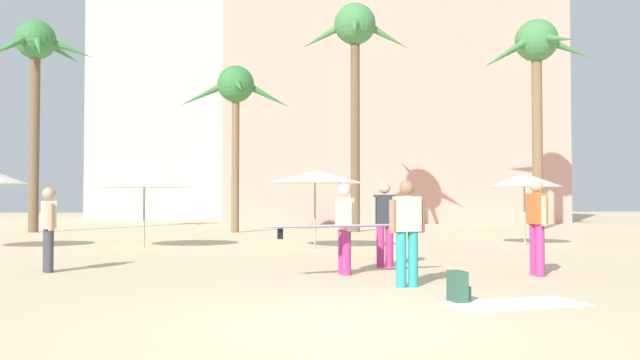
% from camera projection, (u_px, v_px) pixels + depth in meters
% --- Properties ---
extents(ground, '(120.00, 120.00, 0.00)m').
position_uv_depth(ground, '(341.00, 327.00, 6.91)').
color(ground, beige).
extents(hotel_pink, '(19.73, 10.74, 16.31)m').
position_uv_depth(hotel_pink, '(383.00, 93.00, 41.10)').
color(hotel_pink, '#DB9989').
rests_on(hotel_pink, ground).
extents(hotel_tower_gray, '(14.15, 8.01, 24.73)m').
position_uv_depth(hotel_tower_gray, '(200.00, 48.00, 46.69)').
color(hotel_tower_gray, '#BCB7AD').
rests_on(hotel_tower_gray, ground).
extents(palm_tree_far_left, '(5.13, 5.12, 9.60)m').
position_uv_depth(palm_tree_far_left, '(537.00, 58.00, 29.27)').
color(palm_tree_far_left, brown).
rests_on(palm_tree_far_left, ground).
extents(palm_tree_left, '(4.81, 4.99, 9.72)m').
position_uv_depth(palm_tree_left, '(355.00, 43.00, 27.27)').
color(palm_tree_left, brown).
rests_on(palm_tree_left, ground).
extents(palm_tree_center, '(4.79, 4.84, 6.94)m').
position_uv_depth(palm_tree_center, '(236.00, 95.00, 26.68)').
color(palm_tree_center, brown).
rests_on(palm_tree_center, ground).
extents(palm_tree_right, '(4.64, 4.35, 8.86)m').
position_uv_depth(palm_tree_right, '(36.00, 59.00, 26.77)').
color(palm_tree_right, brown).
rests_on(palm_tree_right, ground).
extents(cafe_umbrella_1, '(2.70, 2.70, 2.23)m').
position_uv_depth(cafe_umbrella_1, '(144.00, 178.00, 18.19)').
color(cafe_umbrella_1, gray).
rests_on(cafe_umbrella_1, ground).
extents(cafe_umbrella_2, '(2.17, 2.17, 2.15)m').
position_uv_depth(cafe_umbrella_2, '(524.00, 180.00, 19.16)').
color(cafe_umbrella_2, gray).
rests_on(cafe_umbrella_2, ground).
extents(cafe_umbrella_3, '(2.78, 2.78, 2.18)m').
position_uv_depth(cafe_umbrella_3, '(315.00, 177.00, 17.85)').
color(cafe_umbrella_3, gray).
rests_on(cafe_umbrella_3, ground).
extents(beach_towel, '(1.96, 1.13, 0.01)m').
position_uv_depth(beach_towel, '(514.00, 304.00, 8.43)').
color(beach_towel, white).
rests_on(beach_towel, ground).
extents(backpack, '(0.28, 0.32, 0.42)m').
position_uv_depth(backpack, '(458.00, 287.00, 8.56)').
color(backpack, '#305843').
rests_on(backpack, ground).
extents(person_far_right, '(3.11, 1.32, 1.67)m').
position_uv_depth(person_far_right, '(345.00, 225.00, 11.61)').
color(person_far_right, '#B7337F').
rests_on(person_far_right, ground).
extents(person_mid_left, '(0.38, 0.58, 1.61)m').
position_uv_depth(person_mid_left, '(49.00, 226.00, 12.13)').
color(person_mid_left, '#3D3D42').
rests_on(person_mid_left, ground).
extents(person_mid_right, '(0.61, 0.32, 1.73)m').
position_uv_depth(person_mid_right, '(385.00, 220.00, 13.02)').
color(person_mid_right, '#B7337F').
rests_on(person_mid_right, ground).
extents(person_near_left, '(0.61, 0.29, 1.68)m').
position_uv_depth(person_near_left, '(407.00, 228.00, 10.09)').
color(person_near_left, teal).
rests_on(person_near_left, ground).
extents(person_near_right, '(0.26, 0.61, 1.74)m').
position_uv_depth(person_near_right, '(537.00, 223.00, 11.54)').
color(person_near_right, '#B7337F').
rests_on(person_near_right, ground).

